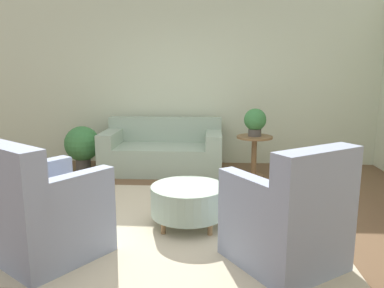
% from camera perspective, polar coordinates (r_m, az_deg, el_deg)
% --- Properties ---
extents(ground_plane, '(16.00, 16.00, 0.00)m').
position_cam_1_polar(ground_plane, '(4.04, -2.66, -12.01)').
color(ground_plane, brown).
extents(wall_back, '(9.40, 0.12, 2.80)m').
position_cam_1_polar(wall_back, '(6.46, -0.13, 9.48)').
color(wall_back, beige).
rests_on(wall_back, ground_plane).
extents(rug, '(3.15, 2.54, 0.01)m').
position_cam_1_polar(rug, '(4.03, -2.66, -11.95)').
color(rug, beige).
rests_on(rug, ground_plane).
extents(couch, '(1.87, 0.94, 0.82)m').
position_cam_1_polar(couch, '(6.01, -4.45, -1.22)').
color(couch, '#9EB29E').
rests_on(couch, ground_plane).
extents(armchair_left, '(1.08, 1.10, 1.02)m').
position_cam_1_polar(armchair_left, '(3.44, -21.66, -9.93)').
color(armchair_left, '#8E99B2').
rests_on(armchair_left, rug).
extents(armchair_right, '(1.08, 1.10, 1.02)m').
position_cam_1_polar(armchair_right, '(3.19, 14.56, -11.17)').
color(armchair_right, '#8E99B2').
rests_on(armchair_right, rug).
extents(ottoman_table, '(0.77, 0.77, 0.42)m').
position_cam_1_polar(ottoman_table, '(3.88, -0.59, -8.55)').
color(ottoman_table, '#9EB29E').
rests_on(ottoman_table, rug).
extents(side_table, '(0.54, 0.54, 0.62)m').
position_cam_1_polar(side_table, '(5.69, 9.45, -0.76)').
color(side_table, olive).
rests_on(side_table, ground_plane).
extents(potted_plant_on_side_table, '(0.33, 0.33, 0.41)m').
position_cam_1_polar(potted_plant_on_side_table, '(5.62, 9.59, 3.49)').
color(potted_plant_on_side_table, '#4C4742').
rests_on(potted_plant_on_side_table, side_table).
extents(potted_plant_floor, '(0.56, 0.56, 0.72)m').
position_cam_1_polar(potted_plant_floor, '(6.22, -16.38, -0.13)').
color(potted_plant_floor, '#4C4742').
rests_on(potted_plant_floor, ground_plane).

